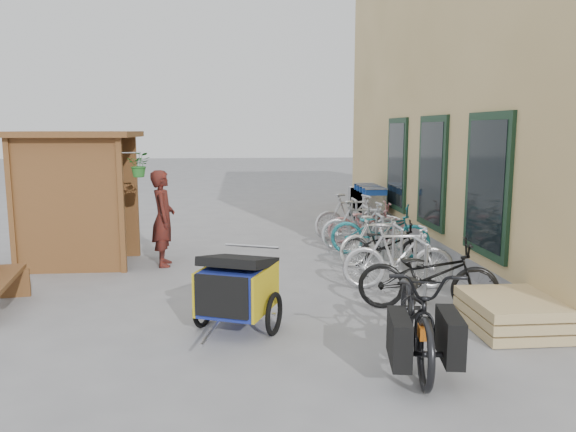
{
  "coord_description": "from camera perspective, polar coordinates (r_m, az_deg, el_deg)",
  "views": [
    {
      "loc": [
        -0.28,
        -7.74,
        2.45
      ],
      "look_at": [
        0.5,
        1.5,
        1.0
      ],
      "focal_mm": 35.0,
      "sensor_mm": 36.0,
      "label": 1
    }
  ],
  "objects": [
    {
      "name": "person_kiosk",
      "position": [
        10.27,
        -12.57,
        -0.23
      ],
      "size": [
        0.47,
        0.67,
        1.72
      ],
      "primitive_type": "imported",
      "rotation": [
        0.0,
        0.0,
        1.67
      ],
      "color": "maroon",
      "rests_on": "ground"
    },
    {
      "name": "child_trailer",
      "position": [
        6.9,
        -5.16,
        -7.1
      ],
      "size": [
        1.12,
        1.71,
        1.0
      ],
      "rotation": [
        0.0,
        0.0,
        -0.38
      ],
      "color": "#1C339A",
      "rests_on": "ground"
    },
    {
      "name": "cargo_bike",
      "position": [
        6.11,
        13.04,
        -9.54
      ],
      "size": [
        1.05,
        2.17,
        1.09
      ],
      "rotation": [
        0.0,
        0.0,
        -0.16
      ],
      "color": "black",
      "rests_on": "ground"
    },
    {
      "name": "bike_7",
      "position": [
        12.57,
        6.43,
        -0.03
      ],
      "size": [
        1.77,
        0.78,
        1.03
      ],
      "primitive_type": "imported",
      "rotation": [
        0.0,
        0.0,
        1.75
      ],
      "color": "silver",
      "rests_on": "ground"
    },
    {
      "name": "bike_4",
      "position": [
        10.99,
        9.3,
        -1.45
      ],
      "size": [
        2.02,
        1.27,
        1.0
      ],
      "primitive_type": "imported",
      "rotation": [
        0.0,
        0.0,
        1.23
      ],
      "color": "teal",
      "rests_on": "ground"
    },
    {
      "name": "bike_rack",
      "position": [
        10.64,
        9.29,
        -1.7
      ],
      "size": [
        0.05,
        5.35,
        0.86
      ],
      "color": "#A5A8AD",
      "rests_on": "ground"
    },
    {
      "name": "ground",
      "position": [
        8.12,
        -2.65,
        -8.67
      ],
      "size": [
        80.0,
        80.0,
        0.0
      ],
      "primitive_type": "plane",
      "color": "gray"
    },
    {
      "name": "bike_3",
      "position": [
        10.25,
        9.11,
        -2.42
      ],
      "size": [
        1.59,
        0.85,
        0.92
      ],
      "primitive_type": "imported",
      "rotation": [
        0.0,
        0.0,
        1.86
      ],
      "color": "white",
      "rests_on": "ground"
    },
    {
      "name": "bike_0",
      "position": [
        7.85,
        14.03,
        -5.84
      ],
      "size": [
        1.97,
        1.06,
        0.98
      ],
      "primitive_type": "imported",
      "rotation": [
        0.0,
        0.0,
        1.34
      ],
      "color": "black",
      "rests_on": "ground"
    },
    {
      "name": "kiosk",
      "position": [
        10.68,
        -21.14,
        3.46
      ],
      "size": [
        2.49,
        1.65,
        2.4
      ],
      "color": "brown",
      "rests_on": "ground"
    },
    {
      "name": "building",
      "position": [
        14.03,
        24.66,
        12.35
      ],
      "size": [
        6.07,
        13.0,
        7.0
      ],
      "color": "#D4B57A",
      "rests_on": "ground"
    },
    {
      "name": "bike_6",
      "position": [
        12.23,
        7.95,
        -0.65
      ],
      "size": [
        1.69,
        0.61,
        0.89
      ],
      "primitive_type": "imported",
      "rotation": [
        0.0,
        0.0,
        1.58
      ],
      "color": "#D2888A",
      "rests_on": "ground"
    },
    {
      "name": "shopping_carts",
      "position": [
        14.89,
        7.94,
        1.62
      ],
      "size": [
        0.57,
        2.25,
        1.02
      ],
      "color": "silver",
      "rests_on": "ground"
    },
    {
      "name": "bike_2",
      "position": [
        10.06,
        9.84,
        -2.87
      ],
      "size": [
        1.7,
        0.9,
        0.85
      ],
      "primitive_type": "imported",
      "rotation": [
        0.0,
        0.0,
        1.35
      ],
      "color": "black",
      "rests_on": "ground"
    },
    {
      "name": "bike_1",
      "position": [
        8.76,
        11.18,
        -4.05
      ],
      "size": [
        1.75,
        0.62,
        1.03
      ],
      "primitive_type": "imported",
      "rotation": [
        0.0,
        0.0,
        1.49
      ],
      "color": "silver",
      "rests_on": "ground"
    },
    {
      "name": "pallet_stack",
      "position": [
        7.48,
        21.73,
        -9.18
      ],
      "size": [
        1.0,
        1.2,
        0.4
      ],
      "color": "tan",
      "rests_on": "ground"
    },
    {
      "name": "bike_5",
      "position": [
        11.51,
        7.5,
        -0.92
      ],
      "size": [
        1.69,
        0.51,
        1.01
      ],
      "primitive_type": "imported",
      "rotation": [
        0.0,
        0.0,
        1.59
      ],
      "color": "silver",
      "rests_on": "ground"
    }
  ]
}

